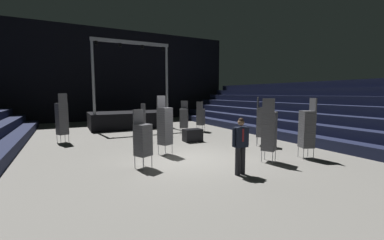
{
  "coord_description": "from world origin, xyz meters",
  "views": [
    {
      "loc": [
        -3.99,
        -8.05,
        2.38
      ],
      "look_at": [
        0.21,
        0.16,
        1.4
      ],
      "focal_mm": 23.28,
      "sensor_mm": 36.0,
      "label": 1
    }
  ],
  "objects_px": {
    "chair_stack_front_left": "(165,125)",
    "chair_stack_mid_right": "(162,118)",
    "stage_riser": "(129,118)",
    "chair_stack_aisle_right": "(184,118)",
    "man_with_tie": "(241,143)",
    "chair_stack_front_right": "(201,116)",
    "chair_stack_mid_left": "(143,139)",
    "chair_stack_rear_left": "(140,122)",
    "chair_stack_rear_right": "(269,130)",
    "chair_stack_mid_centre": "(262,122)",
    "chair_stack_aisle_left": "(307,128)",
    "equipment_road_case": "(193,135)",
    "chair_stack_rear_centre": "(62,118)"
  },
  "relations": [
    {
      "from": "chair_stack_front_right",
      "to": "chair_stack_rear_left",
      "type": "distance_m",
      "value": 4.42
    },
    {
      "from": "chair_stack_front_left",
      "to": "chair_stack_front_right",
      "type": "xyz_separation_m",
      "value": [
        4.17,
        4.64,
        -0.21
      ]
    },
    {
      "from": "chair_stack_front_left",
      "to": "chair_stack_aisle_right",
      "type": "bearing_deg",
      "value": -147.59
    },
    {
      "from": "chair_stack_aisle_left",
      "to": "stage_riser",
      "type": "bearing_deg",
      "value": 40.94
    },
    {
      "from": "chair_stack_front_left",
      "to": "chair_stack_mid_right",
      "type": "bearing_deg",
      "value": -132.24
    },
    {
      "from": "chair_stack_front_left",
      "to": "chair_stack_mid_centre",
      "type": "bearing_deg",
      "value": 151.4
    },
    {
      "from": "man_with_tie",
      "to": "chair_stack_front_right",
      "type": "relative_size",
      "value": 0.9
    },
    {
      "from": "stage_riser",
      "to": "chair_stack_mid_left",
      "type": "relative_size",
      "value": 3.05
    },
    {
      "from": "chair_stack_front_left",
      "to": "chair_stack_mid_right",
      "type": "xyz_separation_m",
      "value": [
        1.47,
        4.34,
        -0.17
      ]
    },
    {
      "from": "chair_stack_front_right",
      "to": "chair_stack_rear_right",
      "type": "relative_size",
      "value": 0.85
    },
    {
      "from": "chair_stack_front_right",
      "to": "chair_stack_rear_centre",
      "type": "xyz_separation_m",
      "value": [
        -7.75,
        -0.16,
        0.25
      ]
    },
    {
      "from": "chair_stack_mid_centre",
      "to": "chair_stack_rear_right",
      "type": "xyz_separation_m",
      "value": [
        -1.69,
        -2.21,
        0.0
      ]
    },
    {
      "from": "stage_riser",
      "to": "chair_stack_aisle_left",
      "type": "relative_size",
      "value": 2.58
    },
    {
      "from": "chair_stack_mid_right",
      "to": "chair_stack_aisle_right",
      "type": "height_order",
      "value": "same"
    },
    {
      "from": "chair_stack_rear_right",
      "to": "chair_stack_front_left",
      "type": "bearing_deg",
      "value": -163.5
    },
    {
      "from": "man_with_tie",
      "to": "chair_stack_front_right",
      "type": "xyz_separation_m",
      "value": [
        3.08,
        7.94,
        -0.01
      ]
    },
    {
      "from": "chair_stack_rear_left",
      "to": "equipment_road_case",
      "type": "bearing_deg",
      "value": -134.91
    },
    {
      "from": "chair_stack_mid_centre",
      "to": "equipment_road_case",
      "type": "bearing_deg",
      "value": -86.86
    },
    {
      "from": "stage_riser",
      "to": "chair_stack_rear_left",
      "type": "xyz_separation_m",
      "value": [
        -0.63,
        -5.2,
        0.3
      ]
    },
    {
      "from": "chair_stack_aisle_left",
      "to": "equipment_road_case",
      "type": "relative_size",
      "value": 2.47
    },
    {
      "from": "chair_stack_mid_centre",
      "to": "chair_stack_rear_left",
      "type": "height_order",
      "value": "chair_stack_mid_centre"
    },
    {
      "from": "chair_stack_mid_centre",
      "to": "chair_stack_rear_right",
      "type": "relative_size",
      "value": 1.0
    },
    {
      "from": "chair_stack_aisle_left",
      "to": "chair_stack_front_left",
      "type": "bearing_deg",
      "value": 79.25
    },
    {
      "from": "chair_stack_mid_left",
      "to": "chair_stack_rear_right",
      "type": "distance_m",
      "value": 4.32
    },
    {
      "from": "stage_riser",
      "to": "chair_stack_aisle_right",
      "type": "distance_m",
      "value": 5.06
    },
    {
      "from": "chair_stack_aisle_left",
      "to": "chair_stack_aisle_right",
      "type": "height_order",
      "value": "chair_stack_aisle_left"
    },
    {
      "from": "chair_stack_front_left",
      "to": "chair_stack_mid_left",
      "type": "relative_size",
      "value": 1.23
    },
    {
      "from": "chair_stack_mid_centre",
      "to": "chair_stack_aisle_left",
      "type": "height_order",
      "value": "same"
    },
    {
      "from": "chair_stack_front_right",
      "to": "chair_stack_rear_centre",
      "type": "distance_m",
      "value": 7.76
    },
    {
      "from": "chair_stack_mid_left",
      "to": "chair_stack_rear_left",
      "type": "relative_size",
      "value": 1.0
    },
    {
      "from": "chair_stack_rear_right",
      "to": "chair_stack_rear_centre",
      "type": "height_order",
      "value": "chair_stack_rear_centre"
    },
    {
      "from": "chair_stack_mid_right",
      "to": "chair_stack_rear_right",
      "type": "relative_size",
      "value": 0.89
    },
    {
      "from": "chair_stack_mid_left",
      "to": "chair_stack_rear_centre",
      "type": "bearing_deg",
      "value": -95.74
    },
    {
      "from": "chair_stack_mid_centre",
      "to": "chair_stack_aisle_right",
      "type": "distance_m",
      "value": 4.78
    },
    {
      "from": "chair_stack_aisle_right",
      "to": "chair_stack_rear_left",
      "type": "bearing_deg",
      "value": 46.3
    },
    {
      "from": "chair_stack_front_right",
      "to": "chair_stack_aisle_left",
      "type": "height_order",
      "value": "chair_stack_aisle_left"
    },
    {
      "from": "chair_stack_front_right",
      "to": "chair_stack_aisle_right",
      "type": "bearing_deg",
      "value": -106.63
    },
    {
      "from": "chair_stack_front_right",
      "to": "stage_riser",
      "type": "bearing_deg",
      "value": -177.76
    },
    {
      "from": "chair_stack_front_left",
      "to": "chair_stack_front_right",
      "type": "bearing_deg",
      "value": -155.48
    },
    {
      "from": "stage_riser",
      "to": "chair_stack_aisle_right",
      "type": "height_order",
      "value": "stage_riser"
    },
    {
      "from": "chair_stack_mid_left",
      "to": "chair_stack_aisle_left",
      "type": "bearing_deg",
      "value": 137.36
    },
    {
      "from": "chair_stack_front_left",
      "to": "chair_stack_rear_right",
      "type": "distance_m",
      "value": 3.88
    },
    {
      "from": "man_with_tie",
      "to": "chair_stack_front_right",
      "type": "bearing_deg",
      "value": -108.25
    },
    {
      "from": "chair_stack_rear_right",
      "to": "chair_stack_rear_centre",
      "type": "relative_size",
      "value": 0.93
    },
    {
      "from": "equipment_road_case",
      "to": "man_with_tie",
      "type": "bearing_deg",
      "value": -101.94
    },
    {
      "from": "chair_stack_mid_right",
      "to": "chair_stack_mid_centre",
      "type": "xyz_separation_m",
      "value": [
        3.08,
        -4.75,
        0.13
      ]
    },
    {
      "from": "stage_riser",
      "to": "chair_stack_front_left",
      "type": "bearing_deg",
      "value": -93.81
    },
    {
      "from": "chair_stack_mid_left",
      "to": "chair_stack_mid_centre",
      "type": "xyz_separation_m",
      "value": [
        5.82,
        0.93,
        0.17
      ]
    },
    {
      "from": "chair_stack_front_right",
      "to": "chair_stack_aisle_left",
      "type": "xyz_separation_m",
      "value": [
        0.28,
        -7.53,
        0.17
      ]
    },
    {
      "from": "chair_stack_front_left",
      "to": "chair_stack_rear_left",
      "type": "xyz_separation_m",
      "value": [
        -0.06,
        3.37,
        -0.21
      ]
    }
  ]
}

